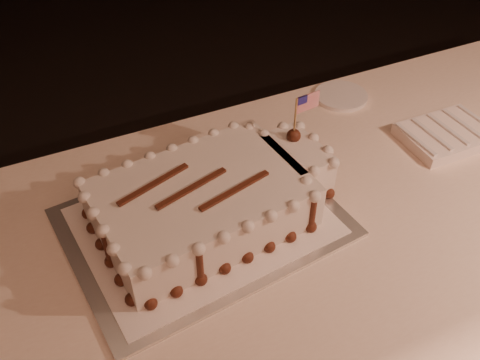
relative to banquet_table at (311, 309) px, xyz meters
name	(u,v)px	position (x,y,z in m)	size (l,w,h in m)	color
banquet_table	(311,309)	(0.00, 0.00, 0.00)	(2.40, 0.80, 0.75)	beige
cake_board	(203,222)	(-0.25, 0.06, 0.38)	(0.51, 0.39, 0.01)	silver
doily	(203,221)	(-0.25, 0.06, 0.38)	(0.46, 0.35, 0.00)	white
sheet_cake	(214,198)	(-0.22, 0.06, 0.43)	(0.49, 0.31, 0.19)	silver
napkin_stack	(446,135)	(0.36, 0.07, 0.39)	(0.20, 0.15, 0.03)	white
side_plate	(341,96)	(0.24, 0.32, 0.38)	(0.14, 0.14, 0.01)	white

